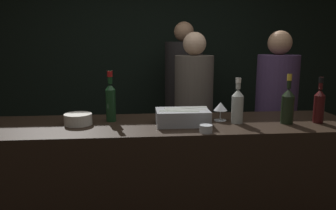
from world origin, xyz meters
TOP-DOWN VIEW (x-y plane):
  - wall_back_chalkboard at (0.00, 2.24)m, footprint 6.40×0.06m
  - bar_counter at (0.00, 0.32)m, footprint 2.55×0.64m
  - ice_bin_with_bottles at (0.09, 0.28)m, footprint 0.35×0.23m
  - bowl_white at (-0.60, 0.33)m, footprint 0.18×0.18m
  - wine_glass at (0.37, 0.36)m, footprint 0.10×0.10m
  - candle_votive at (0.21, 0.06)m, footprint 0.08×0.08m
  - champagne_bottle at (0.80, 0.24)m, footprint 0.08×0.08m
  - red_wine_bottle_burgundy at (-0.39, 0.41)m, footprint 0.07×0.07m
  - red_wine_bottle_black_foil at (1.02, 0.24)m, footprint 0.07×0.07m
  - white_wine_bottle at (0.47, 0.29)m, footprint 0.08×0.08m
  - person_in_hoodie at (0.31, 1.12)m, footprint 0.36×0.36m
  - person_blond_tee at (0.29, 1.68)m, footprint 0.40×0.40m
  - person_grey_polo at (1.04, 0.98)m, footprint 0.37×0.37m

SIDE VIEW (x-z plane):
  - bar_counter at x=0.00m, z-range 0.00..1.01m
  - person_in_hoodie at x=0.31m, z-range 0.09..1.73m
  - person_grey_polo at x=1.04m, z-range 0.09..1.74m
  - person_blond_tee at x=0.29m, z-range 0.10..1.86m
  - candle_votive at x=0.21m, z-range 1.01..1.05m
  - bowl_white at x=-0.60m, z-range 1.01..1.08m
  - ice_bin_with_bottles at x=0.09m, z-range 1.01..1.12m
  - wine_glass at x=0.37m, z-range 1.04..1.17m
  - red_wine_bottle_black_foil at x=1.02m, z-range 0.98..1.29m
  - white_wine_bottle at x=0.47m, z-range 0.98..1.29m
  - champagne_bottle at x=0.80m, z-range 0.97..1.30m
  - red_wine_bottle_burgundy at x=-0.39m, z-range 0.98..1.33m
  - wall_back_chalkboard at x=0.00m, z-range 0.00..2.80m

